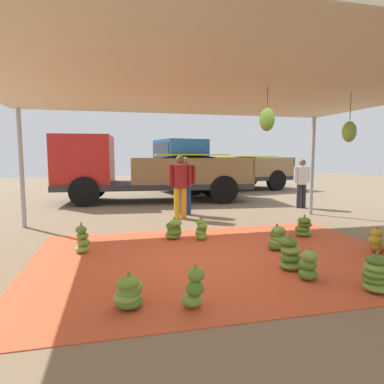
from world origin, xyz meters
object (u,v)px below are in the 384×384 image
Objects in this scene: worker_1 at (302,180)px; banana_bunch_2 at (304,227)px; cargo_truck_main at (146,169)px; banana_bunch_4 at (201,230)px; cargo_truck_far at (219,166)px; banana_bunch_0 at (309,266)px; banana_bunch_10 at (377,241)px; banana_bunch_12 at (290,255)px; banana_bunch_9 at (194,289)px; worker_0 at (185,181)px; banana_bunch_5 at (82,240)px; worker_2 at (180,182)px; banana_bunch_6 at (129,293)px; banana_bunch_3 at (174,230)px; banana_bunch_7 at (376,275)px; banana_bunch_1 at (277,239)px.

banana_bunch_2 is at bearing -120.75° from worker_1.
cargo_truck_main is at bearing 150.08° from worker_1.
cargo_truck_far is at bearing 70.16° from banana_bunch_4.
banana_bunch_10 is at bearing 24.91° from banana_bunch_0.
banana_bunch_2 is at bearing 53.23° from banana_bunch_12.
banana_bunch_2 is at bearing 59.61° from banana_bunch_0.
banana_bunch_9 is 0.31× the size of worker_1.
worker_0 reaches higher than banana_bunch_0.
worker_2 is at bearing 50.52° from banana_bunch_5.
banana_bunch_12 reaches higher than banana_bunch_6.
worker_2 is (-2.71, 3.91, 0.78)m from banana_bunch_10.
banana_bunch_5 is at bearing -161.10° from banana_bunch_3.
banana_bunch_2 is at bearing -96.70° from cargo_truck_far.
banana_bunch_7 reaches higher than banana_bunch_9.
banana_bunch_6 is (-1.54, -2.68, -0.03)m from banana_bunch_4.
banana_bunch_4 is (-0.86, 2.39, 0.01)m from banana_bunch_0.
worker_0 is at bearing 65.70° from worker_2.
banana_bunch_4 is 3.09m from banana_bunch_6.
banana_bunch_12 is at bearing -126.77° from banana_bunch_2.
worker_0 is at bearing 96.08° from banana_bunch_12.
banana_bunch_1 is at bearing 32.19° from banana_bunch_6.
banana_bunch_3 is at bearing 122.00° from banana_bunch_12.
banana_bunch_12 reaches higher than banana_bunch_2.
cargo_truck_far is at bearing 38.10° from cargo_truck_main.
banana_bunch_4 is 0.95× the size of banana_bunch_9.
banana_bunch_6 is 2.49m from banana_bunch_12.
banana_bunch_12 is 4.49m from worker_2.
cargo_truck_far reaches higher than worker_1.
banana_bunch_9 is at bearing -101.16° from worker_0.
worker_0 is 3.93m from worker_1.
banana_bunch_10 is (4.30, 1.16, 0.02)m from banana_bunch_6.
banana_bunch_4 is 2.97m from banana_bunch_9.
worker_0 is at bearing 71.87° from banana_bunch_6.
worker_0 is at bearing 95.90° from banana_bunch_0.
banana_bunch_6 is 3.02m from banana_bunch_7.
cargo_truck_main is (1.71, 6.39, 0.96)m from banana_bunch_5.
banana_bunch_4 is 0.93× the size of banana_bunch_7.
banana_bunch_6 is (0.69, -2.31, -0.05)m from banana_bunch_5.
banana_bunch_0 is at bearing -33.11° from banana_bunch_5.
worker_2 is at bearing 105.04° from banana_bunch_7.
worker_2 reaches higher than banana_bunch_5.
banana_bunch_5 is 6.69m from cargo_truck_main.
banana_bunch_7 reaches higher than banana_bunch_3.
banana_bunch_3 is 3.70m from banana_bunch_10.
banana_bunch_4 is 3.14m from banana_bunch_10.
worker_0 is (2.54, 3.35, 0.73)m from banana_bunch_5.
banana_bunch_6 is 0.83× the size of banana_bunch_7.
banana_bunch_3 is at bearing 171.61° from banana_bunch_2.
banana_bunch_10 is at bearing -12.89° from banana_bunch_5.
banana_bunch_2 is 4.40m from banana_bunch_5.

